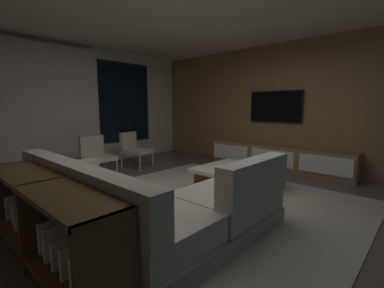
# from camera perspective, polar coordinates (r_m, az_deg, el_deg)

# --- Properties ---
(floor) EXTENTS (9.20, 9.20, 0.00)m
(floor) POSITION_cam_1_polar(r_m,az_deg,el_deg) (3.72, 0.29, -13.17)
(floor) COLOR #564C44
(back_wall_with_window) EXTENTS (6.60, 0.30, 2.70)m
(back_wall_with_window) POSITION_cam_1_polar(r_m,az_deg,el_deg) (6.45, -24.82, 7.31)
(back_wall_with_window) COLOR beige
(back_wall_with_window) RESTS_ON floor
(media_wall) EXTENTS (0.12, 7.80, 2.70)m
(media_wall) POSITION_cam_1_polar(r_m,az_deg,el_deg) (6.09, 20.23, 7.61)
(media_wall) COLOR #8E6642
(media_wall) RESTS_ON floor
(area_rug) EXTENTS (3.20, 3.80, 0.01)m
(area_rug) POSITION_cam_1_polar(r_m,az_deg,el_deg) (3.91, 4.93, -12.02)
(area_rug) COLOR #ADA391
(area_rug) RESTS_ON floor
(sectional_couch) EXTENTS (1.98, 2.50, 0.82)m
(sectional_couch) POSITION_cam_1_polar(r_m,az_deg,el_deg) (2.93, -10.75, -13.20)
(sectional_couch) COLOR #A49C8C
(sectional_couch) RESTS_ON floor
(coffee_table) EXTENTS (1.16, 1.16, 0.36)m
(coffee_table) POSITION_cam_1_polar(r_m,az_deg,el_deg) (4.40, 9.76, -7.31)
(coffee_table) COLOR #4A351A
(coffee_table) RESTS_ON floor
(book_stack_on_coffee_table) EXTENTS (0.27, 0.22, 0.10)m
(book_stack_on_coffee_table) POSITION_cam_1_polar(r_m,az_deg,el_deg) (4.48, 11.86, -4.17)
(book_stack_on_coffee_table) COLOR pink
(book_stack_on_coffee_table) RESTS_ON coffee_table
(accent_chair_near_window) EXTENTS (0.68, 0.69, 0.78)m
(accent_chair_near_window) POSITION_cam_1_polar(r_m,az_deg,el_deg) (6.04, -12.48, -0.80)
(accent_chair_near_window) COLOR #B2ADA0
(accent_chair_near_window) RESTS_ON floor
(accent_chair_by_curtain) EXTENTS (0.55, 0.57, 0.78)m
(accent_chair_by_curtain) POSITION_cam_1_polar(r_m,az_deg,el_deg) (5.47, -20.13, -2.03)
(accent_chair_by_curtain) COLOR #B2ADA0
(accent_chair_by_curtain) RESTS_ON floor
(media_console) EXTENTS (0.46, 3.10, 0.52)m
(media_console) POSITION_cam_1_polar(r_m,az_deg,el_deg) (5.95, 18.18, -2.93)
(media_console) COLOR #8E6642
(media_console) RESTS_ON floor
(mounted_tv) EXTENTS (0.05, 1.18, 0.68)m
(mounted_tv) POSITION_cam_1_polar(r_m,az_deg,el_deg) (6.09, 17.64, 7.73)
(mounted_tv) COLOR black
(console_table_behind_couch) EXTENTS (0.40, 2.10, 0.74)m
(console_table_behind_couch) POSITION_cam_1_polar(r_m,az_deg,el_deg) (2.62, -29.42, -13.95)
(console_table_behind_couch) COLOR #4A351A
(console_table_behind_couch) RESTS_ON floor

